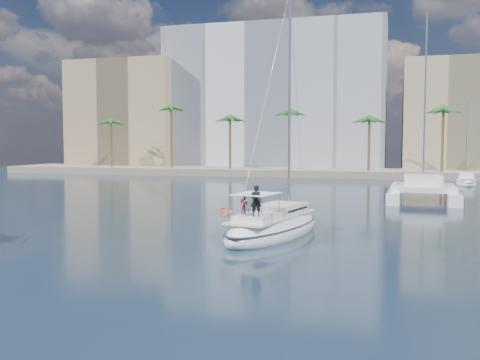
% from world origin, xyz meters
% --- Properties ---
extents(ground, '(160.00, 160.00, 0.00)m').
position_xyz_m(ground, '(0.00, 0.00, 0.00)').
color(ground, black).
rests_on(ground, ground).
extents(quay, '(120.00, 14.00, 1.20)m').
position_xyz_m(quay, '(0.00, 61.00, 0.60)').
color(quay, gray).
rests_on(quay, ground).
extents(building_modern, '(42.00, 16.00, 28.00)m').
position_xyz_m(building_modern, '(-12.00, 73.00, 14.00)').
color(building_modern, white).
rests_on(building_modern, ground).
extents(building_tan_left, '(22.00, 14.00, 22.00)m').
position_xyz_m(building_tan_left, '(-42.00, 69.00, 11.00)').
color(building_tan_left, tan).
rests_on(building_tan_left, ground).
extents(building_beige, '(20.00, 14.00, 20.00)m').
position_xyz_m(building_beige, '(22.00, 70.00, 10.00)').
color(building_beige, beige).
rests_on(building_beige, ground).
extents(palm_left, '(3.60, 3.60, 12.30)m').
position_xyz_m(palm_left, '(-34.00, 57.00, 10.28)').
color(palm_left, brown).
rests_on(palm_left, ground).
extents(palm_centre, '(3.60, 3.60, 12.30)m').
position_xyz_m(palm_centre, '(0.00, 57.00, 10.28)').
color(palm_centre, brown).
rests_on(palm_centre, ground).
extents(main_sloop, '(5.90, 11.61, 16.49)m').
position_xyz_m(main_sloop, '(3.10, 1.13, 0.52)').
color(main_sloop, white).
rests_on(main_sloop, ground).
extents(catamaran, '(7.14, 13.42, 19.03)m').
position_xyz_m(catamaran, '(13.24, 25.26, 1.17)').
color(catamaran, white).
rests_on(catamaran, ground).
extents(seagull, '(0.94, 0.40, 0.17)m').
position_xyz_m(seagull, '(-0.68, 4.24, 0.95)').
color(seagull, silver).
rests_on(seagull, ground).
extents(moored_yacht_a, '(3.37, 9.52, 11.90)m').
position_xyz_m(moored_yacht_a, '(20.00, 47.00, 0.00)').
color(moored_yacht_a, white).
rests_on(moored_yacht_a, ground).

